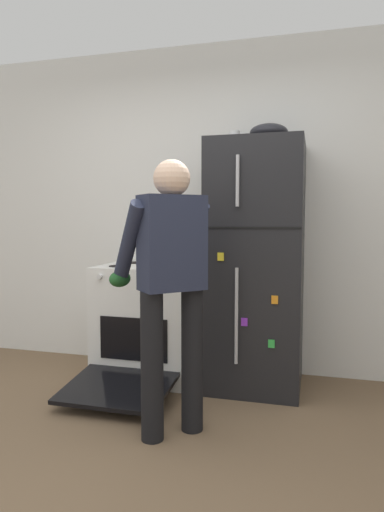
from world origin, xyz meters
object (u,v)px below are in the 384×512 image
at_px(refrigerator, 256,266).
at_px(stove_range, 148,322).
at_px(red_pot, 165,259).
at_px(coffee_mug, 235,137).
at_px(mixing_bowl, 269,133).
at_px(person_cook, 170,274).

bearing_deg(refrigerator, stove_range, -178.84).
bearing_deg(stove_range, red_pot, -11.38).
bearing_deg(stove_range, coffee_mug, 5.65).
relative_size(refrigerator, coffee_mug, 16.35).
distance_m(red_pot, mixing_bowl, 1.22).
bearing_deg(person_cook, stove_range, 118.26).
height_order(coffee_mug, mixing_bowl, mixing_bowl).
relative_size(stove_range, mixing_bowl, 4.38).
relative_size(coffee_mug, mixing_bowl, 0.40).
relative_size(person_cook, mixing_bowl, 5.78).
distance_m(stove_range, person_cook, 1.13).
height_order(refrigerator, coffee_mug, coffee_mug).
xyz_separation_m(person_cook, coffee_mug, (0.21, 0.96, 0.93)).
bearing_deg(mixing_bowl, stove_range, -178.92).
distance_m(stove_range, mixing_bowl, 1.73).
xyz_separation_m(refrigerator, person_cook, (-0.38, -0.91, 0.03)).
bearing_deg(refrigerator, mixing_bowl, 0.22).
xyz_separation_m(refrigerator, red_pot, (-0.70, -0.05, 0.04)).
relative_size(stove_range, person_cook, 0.76).
relative_size(stove_range, coffee_mug, 10.82).
bearing_deg(person_cook, refrigerator, 67.09).
distance_m(person_cook, red_pot, 0.92).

